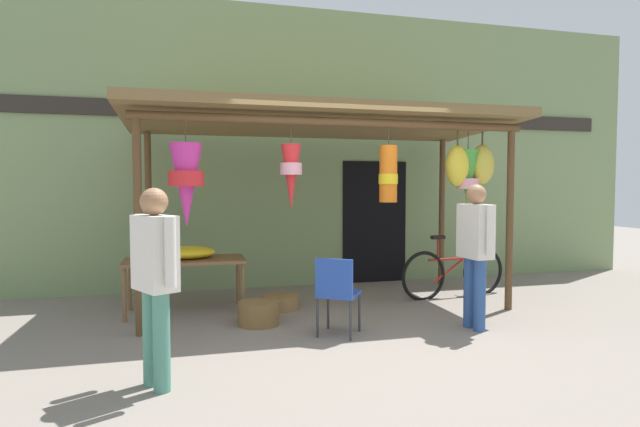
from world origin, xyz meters
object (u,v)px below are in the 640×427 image
(parked_bicycle, at_px, (454,273))
(customer_foreground, at_px, (155,271))
(wicker_basket_spare, at_px, (259,313))
(wicker_basket_by_table, at_px, (280,302))
(folding_chair, at_px, (337,289))
(vendor_in_orange, at_px, (475,244))
(display_table, at_px, (185,264))
(flower_heap_on_table, at_px, (189,252))

(parked_bicycle, xyz_separation_m, customer_foreground, (-3.97, -2.42, 0.58))
(wicker_basket_spare, bearing_deg, wicker_basket_by_table, 60.69)
(folding_chair, bearing_deg, vendor_in_orange, -4.48)
(parked_bicycle, distance_m, customer_foreground, 4.69)
(parked_bicycle, bearing_deg, wicker_basket_spare, -165.12)
(folding_chair, relative_size, wicker_basket_by_table, 1.78)
(wicker_basket_spare, bearing_deg, display_table, 134.65)
(flower_heap_on_table, bearing_deg, wicker_basket_by_table, -8.06)
(wicker_basket_by_table, height_order, parked_bicycle, parked_bicycle)
(display_table, xyz_separation_m, wicker_basket_by_table, (1.18, -0.15, -0.52))
(flower_heap_on_table, height_order, wicker_basket_spare, flower_heap_on_table)
(display_table, height_order, folding_chair, folding_chair)
(flower_heap_on_table, relative_size, vendor_in_orange, 0.43)
(flower_heap_on_table, height_order, parked_bicycle, parked_bicycle)
(wicker_basket_by_table, bearing_deg, folding_chair, -75.20)
(flower_heap_on_table, xyz_separation_m, wicker_basket_by_table, (1.14, -0.16, -0.67))
(wicker_basket_by_table, bearing_deg, flower_heap_on_table, 171.94)
(wicker_basket_by_table, distance_m, customer_foreground, 2.84)
(display_table, distance_m, folding_chair, 2.15)
(parked_bicycle, height_order, vendor_in_orange, vendor_in_orange)
(wicker_basket_by_table, height_order, wicker_basket_spare, wicker_basket_spare)
(display_table, height_order, parked_bicycle, parked_bicycle)
(flower_heap_on_table, height_order, vendor_in_orange, vendor_in_orange)
(flower_heap_on_table, distance_m, folding_chair, 2.14)
(flower_heap_on_table, height_order, wicker_basket_by_table, flower_heap_on_table)
(wicker_basket_spare, bearing_deg, folding_chair, -42.58)
(parked_bicycle, xyz_separation_m, vendor_in_orange, (-0.64, -1.57, 0.60))
(flower_heap_on_table, xyz_separation_m, customer_foreground, (-0.28, -2.48, 0.17))
(vendor_in_orange, bearing_deg, wicker_basket_spare, 160.87)
(display_table, bearing_deg, folding_chair, -44.07)
(vendor_in_orange, distance_m, customer_foreground, 3.44)
(display_table, relative_size, folding_chair, 1.76)
(folding_chair, xyz_separation_m, parked_bicycle, (2.20, 1.45, -0.16))
(customer_foreground, bearing_deg, parked_bicycle, 31.40)
(flower_heap_on_table, relative_size, parked_bicycle, 0.39)
(wicker_basket_spare, xyz_separation_m, customer_foreground, (-1.04, -1.65, 0.79))
(parked_bicycle, bearing_deg, flower_heap_on_table, 179.16)
(folding_chair, relative_size, vendor_in_orange, 0.52)
(folding_chair, height_order, wicker_basket_by_table, folding_chair)
(customer_foreground, bearing_deg, wicker_basket_spare, 57.71)
(customer_foreground, bearing_deg, flower_heap_on_table, 83.60)
(vendor_in_orange, xyz_separation_m, customer_foreground, (-3.33, -0.85, -0.02))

